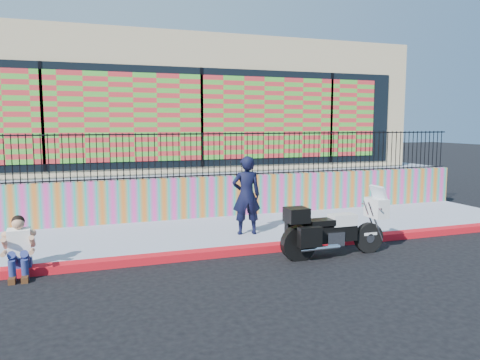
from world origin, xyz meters
name	(u,v)px	position (x,y,z in m)	size (l,w,h in m)	color
ground	(254,253)	(0.00, 0.00, 0.00)	(90.00, 90.00, 0.00)	black
red_curb	(254,249)	(0.00, 0.00, 0.07)	(16.00, 0.30, 0.15)	red
sidewalk	(229,232)	(0.00, 1.65, 0.07)	(16.00, 3.00, 0.15)	#99A1B8
mural_wall	(211,197)	(0.00, 3.25, 0.70)	(16.00, 0.20, 1.10)	#E53C98
metal_fence	(210,155)	(0.00, 3.25, 1.85)	(15.80, 0.04, 1.20)	black
elevated_platform	(173,179)	(0.00, 8.35, 0.62)	(16.00, 10.00, 1.25)	#99A1B8
storefront_building	(173,108)	(0.00, 8.13, 3.25)	(14.00, 8.06, 4.00)	#CCB588
police_motorcycle	(333,228)	(1.41, -0.79, 0.59)	(2.26, 0.75, 1.41)	black
police_officer	(246,195)	(0.22, 1.03, 1.05)	(0.66, 0.43, 1.81)	black
seated_man	(19,253)	(-4.44, -0.12, 0.45)	(0.54, 0.71, 1.06)	navy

